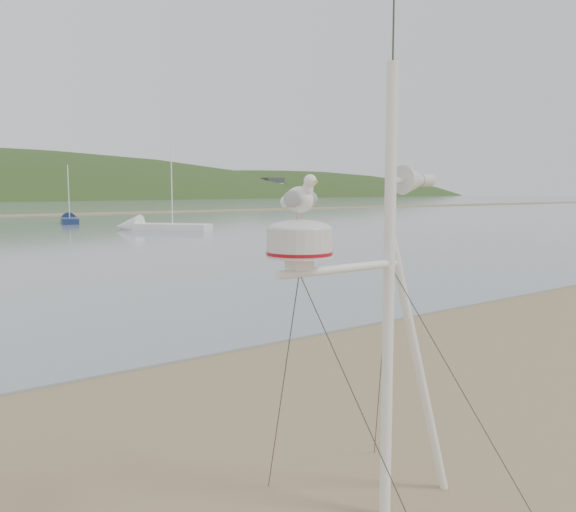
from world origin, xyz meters
TOP-DOWN VIEW (x-y plane):
  - ground at (0.00, 0.00)m, footprint 560.00×560.00m
  - mast_rig at (1.48, -1.86)m, footprint 2.24×2.39m
  - sailboat_white_near at (17.34, 37.29)m, footprint 6.11×7.05m
  - sailboat_blue_far at (16.08, 51.33)m, footprint 2.89×5.85m

SIDE VIEW (x-z plane):
  - ground at x=0.00m, z-range 0.00..0.00m
  - sailboat_white_near at x=17.34m, z-range -3.43..4.04m
  - sailboat_blue_far at x=16.08m, z-range -2.55..3.15m
  - mast_rig at x=1.48m, z-range -1.31..3.75m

